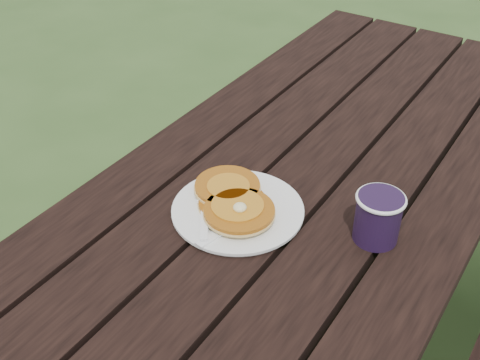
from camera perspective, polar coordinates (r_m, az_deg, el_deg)
The scene contains 6 objects.
picnic_table at distance 1.58m, azimuth 5.71°, elevation -10.25°, with size 1.36×1.80×0.75m.
plate at distance 1.20m, azimuth -0.21°, elevation -2.92°, with size 0.26×0.26×0.01m, color white.
pancake_stack at distance 1.19m, azimuth -0.64°, elevation -1.95°, with size 0.20×0.19×0.04m.
knife at distance 1.15m, azimuth -0.66°, elevation -4.13°, with size 0.02×0.18×0.01m, color white.
fork at distance 1.15m, azimuth -3.41°, elevation -3.90°, with size 0.03×0.16×0.01m, color white, non-canonical shape.
coffee_cup at distance 1.13m, azimuth 12.98°, elevation -3.26°, with size 0.09×0.09×0.10m.
Camera 1 is at (0.46, -0.99, 1.51)m, focal length 45.00 mm.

